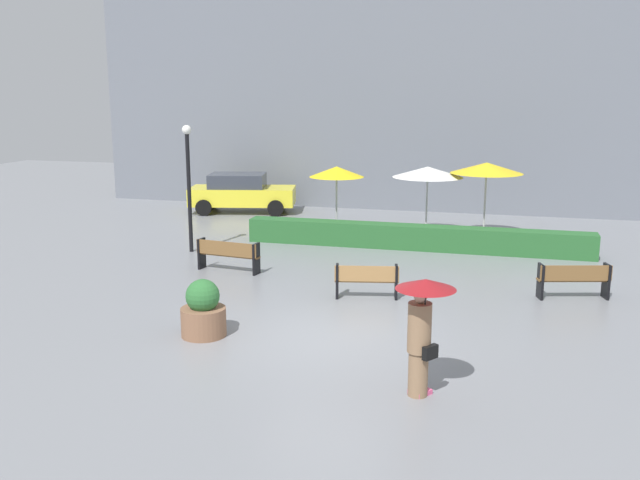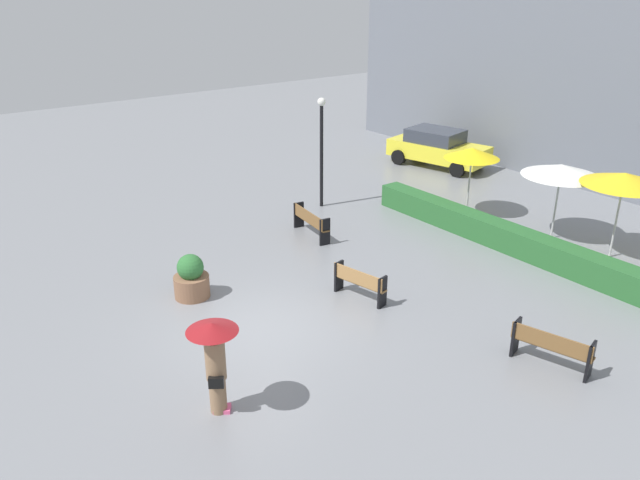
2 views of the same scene
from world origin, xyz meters
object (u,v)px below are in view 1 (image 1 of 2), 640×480
at_px(bench_far_left, 228,253).
at_px(parked_car, 241,192).
at_px(lamp_post, 188,175).
at_px(bench_far_right, 574,278).
at_px(pedestrian_with_umbrella, 422,321).
at_px(patio_umbrella_yellow, 337,172).
at_px(bench_mid_center, 367,279).
at_px(patio_umbrella_white, 428,172).
at_px(patio_umbrella_yellow_far, 487,168).
at_px(planter_pot, 203,312).

height_order(bench_far_left, parked_car, parked_car).
xyz_separation_m(bench_far_left, lamp_post, (-2.02, 1.97, 1.85)).
xyz_separation_m(bench_far_left, bench_far_right, (8.86, -0.25, -0.01)).
bearing_deg(pedestrian_with_umbrella, patio_umbrella_yellow, 109.71).
distance_m(bench_mid_center, pedestrian_with_umbrella, 5.44).
bearing_deg(bench_far_right, patio_umbrella_yellow, 141.74).
height_order(bench_far_right, patio_umbrella_white, patio_umbrella_white).
bearing_deg(patio_umbrella_yellow_far, bench_far_left, -137.40).
bearing_deg(bench_far_right, patio_umbrella_white, 123.96).
relative_size(bench_mid_center, patio_umbrella_white, 0.64).
bearing_deg(parked_car, lamp_post, -81.09).
xyz_separation_m(bench_far_left, patio_umbrella_yellow_far, (6.58, 6.05, 1.87)).
distance_m(bench_far_left, patio_umbrella_yellow, 5.88).
height_order(planter_pot, patio_umbrella_white, patio_umbrella_white).
bearing_deg(parked_car, bench_far_left, -70.91).
relative_size(planter_pot, patio_umbrella_yellow_far, 0.46).
height_order(pedestrian_with_umbrella, patio_umbrella_white, patio_umbrella_white).
bearing_deg(lamp_post, bench_far_right, -11.53).
relative_size(lamp_post, parked_car, 0.86).
relative_size(lamp_post, patio_umbrella_yellow_far, 1.50).
bearing_deg(bench_far_left, parked_car, 109.09).
xyz_separation_m(bench_far_left, patio_umbrella_white, (4.69, 5.93, 1.70)).
height_order(lamp_post, patio_umbrella_yellow_far, lamp_post).
bearing_deg(bench_mid_center, bench_far_left, 160.18).
height_order(planter_pot, patio_umbrella_yellow_far, patio_umbrella_yellow_far).
relative_size(pedestrian_with_umbrella, patio_umbrella_yellow, 0.83).
distance_m(bench_far_left, planter_pot, 5.04).
bearing_deg(bench_mid_center, patio_umbrella_yellow_far, 72.01).
bearing_deg(bench_mid_center, patio_umbrella_yellow, 109.26).
bearing_deg(planter_pot, bench_mid_center, 51.42).
xyz_separation_m(bench_far_left, patio_umbrella_yellow, (1.73, 5.37, 1.68)).
distance_m(pedestrian_with_umbrella, parked_car, 18.06).
relative_size(lamp_post, patio_umbrella_yellow, 1.62).
height_order(bench_mid_center, patio_umbrella_yellow_far, patio_umbrella_yellow_far).
distance_m(bench_far_left, lamp_post, 3.37).
distance_m(bench_far_right, patio_umbrella_white, 7.64).
distance_m(bench_mid_center, patio_umbrella_yellow, 7.46).
height_order(bench_far_right, patio_umbrella_yellow_far, patio_umbrella_yellow_far).
relative_size(bench_far_right, lamp_post, 0.44).
bearing_deg(planter_pot, bench_far_left, 106.91).
distance_m(lamp_post, patio_umbrella_yellow, 5.07).
distance_m(planter_pot, patio_umbrella_yellow, 10.33).
height_order(bench_mid_center, patio_umbrella_white, patio_umbrella_white).
relative_size(bench_mid_center, planter_pot, 1.32).
bearing_deg(bench_far_right, planter_pot, -148.23).
relative_size(bench_mid_center, lamp_post, 0.40).
bearing_deg(parked_car, bench_far_right, -37.77).
height_order(pedestrian_with_umbrella, planter_pot, pedestrian_with_umbrella).
bearing_deg(patio_umbrella_white, patio_umbrella_yellow, -169.22).
height_order(pedestrian_with_umbrella, lamp_post, lamp_post).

